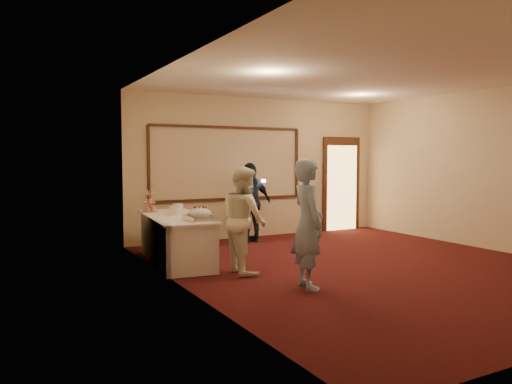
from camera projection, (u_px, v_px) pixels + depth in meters
floor at (367, 267)px, 7.88m from camera, size 7.00×7.00×0.00m
room_walls at (369, 138)px, 7.74m from camera, size 6.04×7.04×3.02m
wall_molding at (228, 163)px, 10.44m from camera, size 3.45×0.04×1.55m
doorway at (341, 184)px, 11.85m from camera, size 1.05×0.07×2.20m
buffet_table at (176, 239)px, 8.17m from camera, size 1.12×2.36×0.77m
pavlova_tray at (200, 215)px, 7.51m from camera, size 0.40×0.57×0.20m
cupcake_stand at (150, 203)px, 8.75m from camera, size 0.28×0.28×0.41m
plate_stack_a at (175, 211)px, 8.20m from camera, size 0.17×0.17×0.15m
plate_stack_b at (178, 208)px, 8.62m from camera, size 0.19×0.19×0.16m
tart at (195, 215)px, 8.01m from camera, size 0.28×0.28×0.06m
man at (308, 224)px, 6.53m from camera, size 0.52×0.69×1.71m
woman at (244, 220)px, 7.43m from camera, size 0.65×0.81×1.60m
guest at (251, 202)px, 10.10m from camera, size 1.00×0.54×1.62m
camera_flash at (263, 181)px, 10.06m from camera, size 0.08×0.05×0.05m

